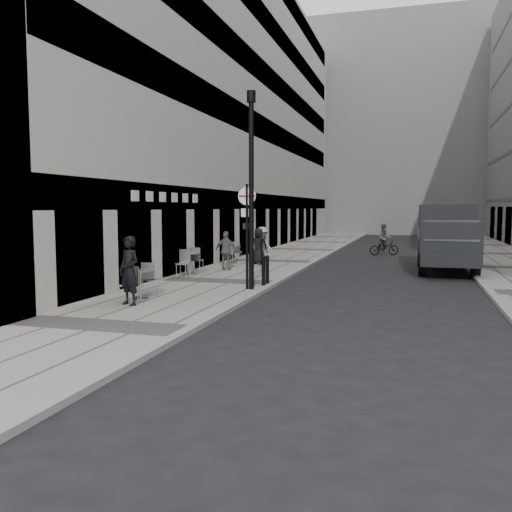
% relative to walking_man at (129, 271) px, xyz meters
% --- Properties ---
extents(ground, '(120.00, 120.00, 0.00)m').
position_rel_walking_man_xyz_m(ground, '(2.62, -5.09, -1.04)').
color(ground, black).
rests_on(ground, ground).
extents(sidewalk, '(4.00, 60.00, 0.12)m').
position_rel_walking_man_xyz_m(sidewalk, '(0.62, 12.91, -0.98)').
color(sidewalk, gray).
rests_on(sidewalk, ground).
extents(building_left, '(4.00, 45.00, 18.00)m').
position_rel_walking_man_xyz_m(building_left, '(-3.38, 19.41, 7.96)').
color(building_left, '#B9B4A9').
rests_on(building_left, ground).
extents(building_far, '(24.00, 16.00, 22.00)m').
position_rel_walking_man_xyz_m(building_far, '(4.12, 50.91, 9.96)').
color(building_far, slate).
rests_on(building_far, ground).
extents(walking_man, '(0.79, 0.66, 1.85)m').
position_rel_walking_man_xyz_m(walking_man, '(0.00, 0.00, 0.00)').
color(walking_man, black).
rests_on(walking_man, sidewalk).
extents(sign_post, '(0.57, 0.10, 3.35)m').
position_rel_walking_man_xyz_m(sign_post, '(2.16, 3.66, 1.22)').
color(sign_post, black).
rests_on(sign_post, sidewalk).
extents(lamppost, '(0.28, 0.28, 6.21)m').
position_rel_walking_man_xyz_m(lamppost, '(2.31, 3.63, 2.53)').
color(lamppost, black).
rests_on(lamppost, sidewalk).
extents(bollard_near, '(0.13, 0.13, 0.95)m').
position_rel_walking_man_xyz_m(bollard_near, '(2.47, 4.53, -0.45)').
color(bollard_near, black).
rests_on(bollard_near, sidewalk).
extents(bollard_far, '(0.12, 0.12, 0.91)m').
position_rel_walking_man_xyz_m(bollard_far, '(2.47, 5.02, -0.47)').
color(bollard_far, black).
rests_on(bollard_far, sidewalk).
extents(panel_van, '(2.29, 6.06, 2.85)m').
position_rel_walking_man_xyz_m(panel_van, '(8.62, 11.71, 0.56)').
color(panel_van, black).
rests_on(panel_van, ground).
extents(cyclist, '(1.78, 1.19, 1.82)m').
position_rel_walking_man_xyz_m(cyclist, '(5.66, 18.93, -0.34)').
color(cyclist, black).
rests_on(cyclist, ground).
extents(pedestrian_a, '(0.96, 0.41, 1.63)m').
position_rel_walking_man_xyz_m(pedestrian_a, '(-0.19, 8.35, -0.11)').
color(pedestrian_a, slate).
rests_on(pedestrian_a, sidewalk).
extents(pedestrian_b, '(1.26, 1.02, 1.71)m').
position_rel_walking_man_xyz_m(pedestrian_b, '(0.46, 11.62, -0.07)').
color(pedestrian_b, '#9C9590').
rests_on(pedestrian_b, sidewalk).
extents(pedestrian_c, '(0.90, 0.68, 1.67)m').
position_rel_walking_man_xyz_m(pedestrian_c, '(0.43, 11.07, -0.09)').
color(pedestrian_c, black).
rests_on(pedestrian_c, sidewalk).
extents(cafe_table_near, '(0.77, 1.73, 0.99)m').
position_rel_walking_man_xyz_m(cafe_table_near, '(-0.18, 0.93, -0.42)').
color(cafe_table_near, silver).
rests_on(cafe_table_near, sidewalk).
extents(cafe_table_mid, '(0.80, 1.81, 1.03)m').
position_rel_walking_man_xyz_m(cafe_table_mid, '(-0.98, 6.40, -0.40)').
color(cafe_table_mid, silver).
rests_on(cafe_table_mid, sidewalk).
extents(cafe_table_far, '(0.76, 1.72, 0.98)m').
position_rel_walking_man_xyz_m(cafe_table_far, '(-0.84, 11.06, -0.43)').
color(cafe_table_far, '#AFAFB2').
rests_on(cafe_table_far, sidewalk).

